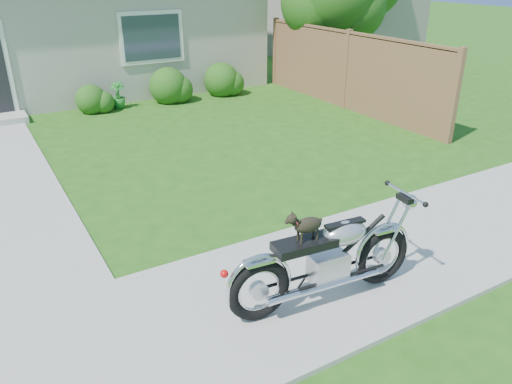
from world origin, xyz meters
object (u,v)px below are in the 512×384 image
motorcycle_with_dog (329,258)px  house (26,10)px  fence (347,70)px  potted_plant_right (118,95)px

motorcycle_with_dog → house: bearing=99.8°
house → fence: (6.30, -6.24, -1.22)m
house → motorcycle_with_dog: (0.96, -12.40, -1.62)m
house → motorcycle_with_dog: house is taller
house → motorcycle_with_dog: size_ratio=5.67×
house → fence: size_ratio=1.90×
potted_plant_right → motorcycle_with_dog: (-0.39, -8.95, 0.20)m
fence → motorcycle_with_dog: fence is taller
potted_plant_right → fence: bearing=-29.5°
potted_plant_right → motorcycle_with_dog: motorcycle_with_dog is taller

